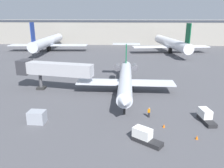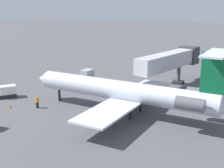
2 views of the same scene
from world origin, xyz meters
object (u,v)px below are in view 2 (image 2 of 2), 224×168
at_px(baggage_tug_trailing, 6,93).
at_px(traffic_cone_mid, 10,106).
at_px(jet_bridge, 172,60).
at_px(cargo_container_uld, 87,75).
at_px(ground_crew_marshaller, 37,102).
at_px(regional_jet, 129,91).

relative_size(baggage_tug_trailing, traffic_cone_mid, 7.41).
bearing_deg(jet_bridge, cargo_container_uld, -78.94).
bearing_deg(baggage_tug_trailing, cargo_container_uld, 164.53).
xyz_separation_m(cargo_container_uld, traffic_cone_mid, (19.28, -0.15, -0.69)).
relative_size(ground_crew_marshaller, cargo_container_uld, 0.66).
xyz_separation_m(regional_jet, ground_crew_marshaller, (4.02, -12.43, -2.38)).
distance_m(ground_crew_marshaller, baggage_tug_trailing, 7.78).
distance_m(jet_bridge, traffic_cone_mid, 27.94).
bearing_deg(ground_crew_marshaller, baggage_tug_trailing, -98.76).
height_order(regional_jet, cargo_container_uld, regional_jet).
xyz_separation_m(regional_jet, cargo_container_uld, (-13.30, -15.65, -2.28)).
bearing_deg(ground_crew_marshaller, regional_jet, 107.94).
bearing_deg(traffic_cone_mid, regional_jet, 110.71).
height_order(baggage_tug_trailing, traffic_cone_mid, baggage_tug_trailing).
bearing_deg(regional_jet, traffic_cone_mid, -69.29).
bearing_deg(cargo_container_uld, baggage_tug_trailing, -15.47).
height_order(regional_jet, jet_bridge, regional_jet).
height_order(regional_jet, baggage_tug_trailing, regional_jet).
bearing_deg(traffic_cone_mid, jet_bridge, 144.29).
xyz_separation_m(ground_crew_marshaller, traffic_cone_mid, (1.95, -3.37, -0.58)).
distance_m(jet_bridge, ground_crew_marshaller, 24.40).
bearing_deg(jet_bridge, traffic_cone_mid, -35.71).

